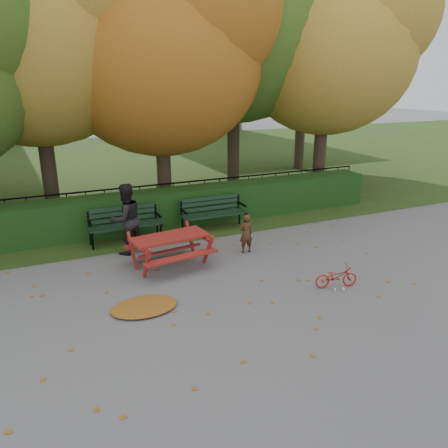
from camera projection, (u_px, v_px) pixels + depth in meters
name	position (u px, v px, depth m)	size (l,w,h in m)	color
ground	(234.00, 293.00, 8.41)	(90.00, 90.00, 0.00)	slate
grass_strip	(107.00, 166.00, 20.53)	(90.00, 90.00, 0.00)	#203814
building_right	(174.00, 51.00, 33.86)	(9.00, 6.00, 12.00)	#AC9F89
hedge	(165.00, 208.00, 12.15)	(13.00, 0.90, 1.00)	black
iron_fence	(157.00, 200.00, 12.83)	(14.00, 0.04, 1.02)	black
tree_b	(44.00, 20.00, 11.60)	(6.72, 6.40, 8.79)	#33261C
tree_c	(172.00, 46.00, 12.37)	(6.30, 6.00, 8.00)	#33261C
tree_d	(248.00, 13.00, 14.28)	(7.14, 6.80, 9.58)	#33261C
tree_e	(340.00, 42.00, 14.32)	(6.09, 5.80, 8.16)	#33261C
tree_g	(315.00, 43.00, 18.38)	(6.30, 6.00, 8.55)	#33261C
bench_left	(125.00, 222.00, 10.95)	(1.80, 0.57, 0.88)	black
bench_right	(213.00, 211.00, 11.87)	(1.80, 0.57, 0.88)	black
picnic_table	(170.00, 243.00, 9.47)	(1.81, 1.54, 0.80)	maroon
leaf_pile	(144.00, 306.00, 7.84)	(1.21, 0.84, 0.08)	brown
leaf_scatter	(228.00, 287.00, 8.67)	(9.00, 5.70, 0.01)	brown
child	(246.00, 234.00, 10.25)	(0.34, 0.23, 0.94)	#422715
adult	(126.00, 219.00, 10.11)	(0.82, 0.64, 1.68)	black
bicycle	(336.00, 277.00, 8.60)	(0.30, 0.86, 0.45)	#AF1F10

